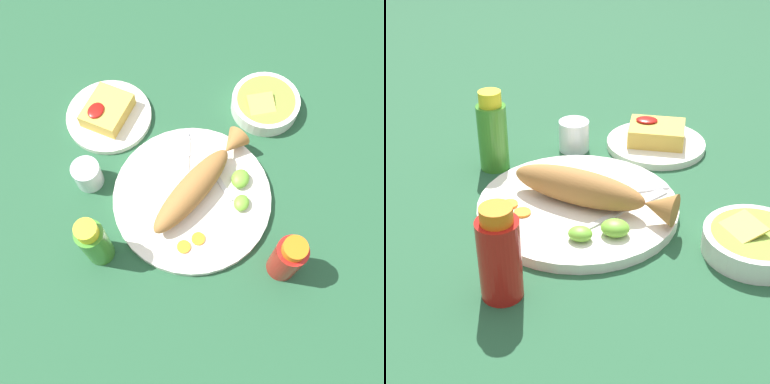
{
  "view_description": "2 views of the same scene",
  "coord_description": "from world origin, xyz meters",
  "views": [
    {
      "loc": [
        0.33,
        0.14,
        0.85
      ],
      "look_at": [
        0.0,
        0.0,
        0.04
      ],
      "focal_mm": 40.0,
      "sensor_mm": 36.0,
      "label": 1
    },
    {
      "loc": [
        -0.15,
        0.82,
        0.55
      ],
      "look_at": [
        0.0,
        0.0,
        0.04
      ],
      "focal_mm": 55.0,
      "sensor_mm": 36.0,
      "label": 2
    }
  ],
  "objects": [
    {
      "name": "ground_plane",
      "position": [
        0.0,
        0.0,
        0.0
      ],
      "size": [
        4.0,
        4.0,
        0.0
      ],
      "primitive_type": "plane",
      "color": "#235133"
    },
    {
      "name": "main_plate",
      "position": [
        0.0,
        0.0,
        0.01
      ],
      "size": [
        0.34,
        0.34,
        0.02
      ],
      "primitive_type": "cylinder",
      "color": "white",
      "rests_on": "ground_plane"
    },
    {
      "name": "fried_fish",
      "position": [
        -0.02,
        0.01,
        0.05
      ],
      "size": [
        0.29,
        0.13,
        0.06
      ],
      "rotation": [
        0.0,
        0.0,
        -0.26
      ],
      "color": "#996633",
      "rests_on": "main_plate"
    },
    {
      "name": "fork_near",
      "position": [
        -0.07,
        -0.04,
        0.02
      ],
      "size": [
        0.17,
        0.09,
        0.0
      ],
      "rotation": [
        0.0,
        0.0,
        3.59
      ],
      "color": "silver",
      "rests_on": "main_plate"
    },
    {
      "name": "fork_far",
      "position": [
        -0.09,
        0.0,
        0.02
      ],
      "size": [
        0.13,
        0.15,
        0.0
      ],
      "rotation": [
        0.0,
        0.0,
        4.02
      ],
      "color": "silver",
      "rests_on": "main_plate"
    },
    {
      "name": "carrot_slice_near",
      "position": [
        0.11,
        0.03,
        0.02
      ],
      "size": [
        0.03,
        0.03,
        0.0
      ],
      "primitive_type": "cylinder",
      "color": "orange",
      "rests_on": "main_plate"
    },
    {
      "name": "carrot_slice_mid",
      "position": [
        0.08,
        0.05,
        0.02
      ],
      "size": [
        0.03,
        0.03,
        0.0
      ],
      "primitive_type": "cylinder",
      "color": "orange",
      "rests_on": "main_plate"
    },
    {
      "name": "lime_wedge_main",
      "position": [
        -0.02,
        0.1,
        0.03
      ],
      "size": [
        0.04,
        0.03,
        0.02
      ],
      "primitive_type": "ellipsoid",
      "color": "#6BB233",
      "rests_on": "main_plate"
    },
    {
      "name": "lime_wedge_side",
      "position": [
        -0.07,
        0.08,
        0.03
      ],
      "size": [
        0.04,
        0.04,
        0.02
      ],
      "primitive_type": "ellipsoid",
      "color": "#6BB233",
      "rests_on": "main_plate"
    },
    {
      "name": "hot_sauce_bottle_red",
      "position": [
        0.07,
        0.22,
        0.07
      ],
      "size": [
        0.06,
        0.06,
        0.14
      ],
      "color": "#B21914",
      "rests_on": "ground_plane"
    },
    {
      "name": "hot_sauce_bottle_green",
      "position": [
        0.18,
        -0.12,
        0.07
      ],
      "size": [
        0.06,
        0.06,
        0.15
      ],
      "color": "#3D8428",
      "rests_on": "ground_plane"
    },
    {
      "name": "salt_cup",
      "position": [
        0.05,
        -0.22,
        0.03
      ],
      "size": [
        0.06,
        0.06,
        0.06
      ],
      "color": "silver",
      "rests_on": "ground_plane"
    },
    {
      "name": "side_plate_fries",
      "position": [
        -0.11,
        -0.26,
        0.01
      ],
      "size": [
        0.2,
        0.2,
        0.01
      ],
      "primitive_type": "cylinder",
      "color": "white",
      "rests_on": "ground_plane"
    },
    {
      "name": "fries_pile",
      "position": [
        -0.11,
        -0.26,
        0.03
      ],
      "size": [
        0.11,
        0.09,
        0.04
      ],
      "color": "gold",
      "rests_on": "side_plate_fries"
    },
    {
      "name": "guacamole_bowl",
      "position": [
        -0.28,
        0.06,
        0.02
      ],
      "size": [
        0.16,
        0.16,
        0.05
      ],
      "color": "white",
      "rests_on": "ground_plane"
    }
  ]
}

